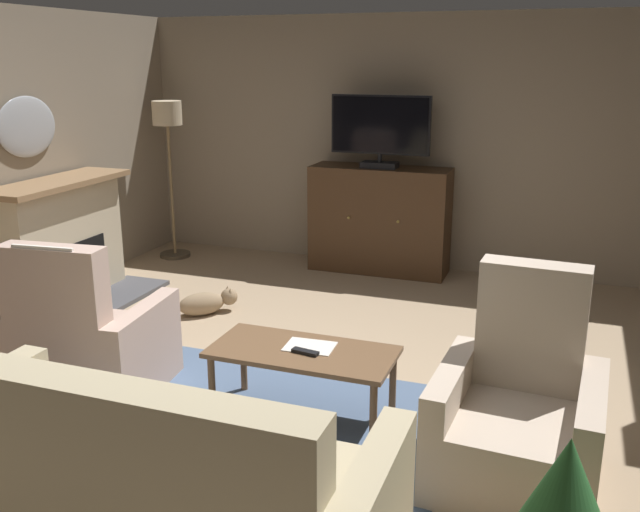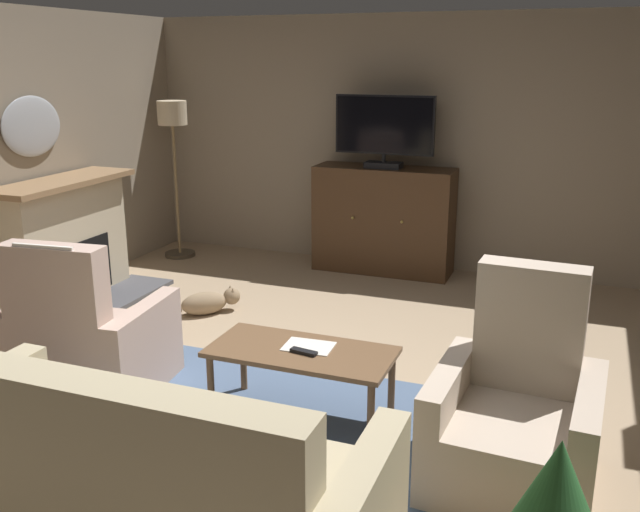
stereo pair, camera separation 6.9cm
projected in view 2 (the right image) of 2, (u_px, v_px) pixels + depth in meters
The scene contains 15 objects.
ground_plane at pixel (294, 405), 4.58m from camera, with size 6.57×7.26×0.04m, color tan.
wall_back at pixel (420, 144), 7.25m from camera, with size 6.57×0.10×2.61m, color gray.
rug_central at pixel (232, 425), 4.28m from camera, with size 2.62×1.90×0.01m, color slate.
fireplace at pixel (67, 244), 6.34m from camera, with size 0.85×1.52×1.13m.
wall_mirror_oval at pixel (32, 126), 6.14m from camera, with size 0.06×0.71×0.53m, color #B2B7BF.
tv_cabinet at pixel (383, 222), 7.24m from camera, with size 1.43×0.50×1.10m.
television at pixel (384, 130), 6.93m from camera, with size 1.01×0.20×0.72m.
coffee_table at pixel (301, 357), 4.25m from camera, with size 1.13×0.54×0.47m.
tv_remote at pixel (304, 352), 4.18m from camera, with size 0.17×0.05×0.02m, color black.
folded_newspaper at pixel (309, 346), 4.28m from camera, with size 0.30×0.22×0.01m, color silver.
sofa_floral at pixel (143, 489), 3.09m from camera, with size 2.17×0.87×0.98m.
armchair_beside_cabinet at pixel (515, 421), 3.66m from camera, with size 0.88×0.90×1.12m.
armchair_near_window at pixel (87, 344), 4.64m from camera, with size 1.01×0.93×1.11m.
cat at pixel (208, 302), 6.13m from camera, with size 0.59×0.53×0.22m.
floor_lamp at pixel (174, 138), 7.58m from camera, with size 0.34×0.34×1.73m.
Camera 2 is at (1.64, -3.80, 2.18)m, focal length 39.20 mm.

